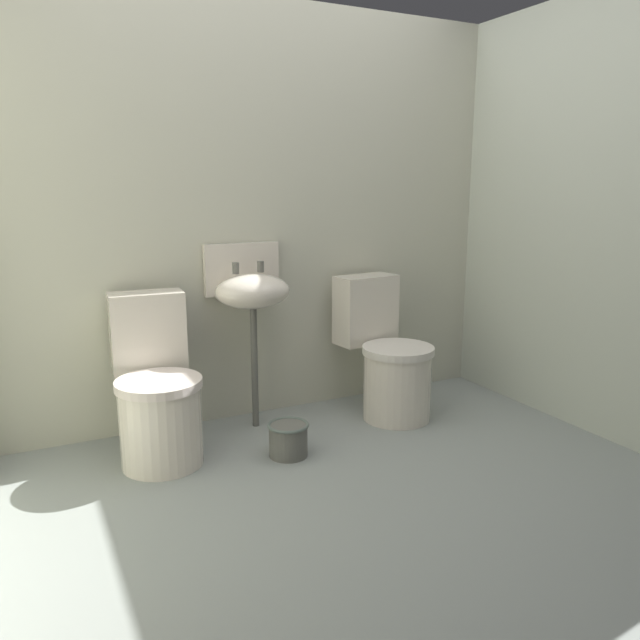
% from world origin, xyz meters
% --- Properties ---
extents(ground_plane, '(3.33, 2.45, 0.08)m').
position_xyz_m(ground_plane, '(0.00, 0.00, -0.04)').
color(ground_plane, gray).
extents(wall_back, '(3.33, 0.10, 2.25)m').
position_xyz_m(wall_back, '(0.00, 1.07, 1.13)').
color(wall_back, beige).
rests_on(wall_back, ground).
extents(wall_right, '(0.10, 2.25, 2.25)m').
position_xyz_m(wall_right, '(1.51, 0.10, 1.13)').
color(wall_right, '#B9BFAE').
rests_on(wall_right, ground).
extents(toilet_left, '(0.43, 0.61, 0.78)m').
position_xyz_m(toilet_left, '(-0.67, 0.67, 0.32)').
color(toilet_left, silver).
rests_on(toilet_left, ground).
extents(toilet_right, '(0.45, 0.63, 0.78)m').
position_xyz_m(toilet_right, '(0.64, 0.67, 0.32)').
color(toilet_right, silver).
rests_on(toilet_right, ground).
extents(sink, '(0.42, 0.34, 0.99)m').
position_xyz_m(sink, '(-0.11, 0.86, 0.75)').
color(sink, '#5D5D56').
rests_on(sink, ground).
extents(bucket, '(0.20, 0.20, 0.17)m').
position_xyz_m(bucket, '(-0.10, 0.40, 0.09)').
color(bucket, '#5D5D56').
rests_on(bucket, ground).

